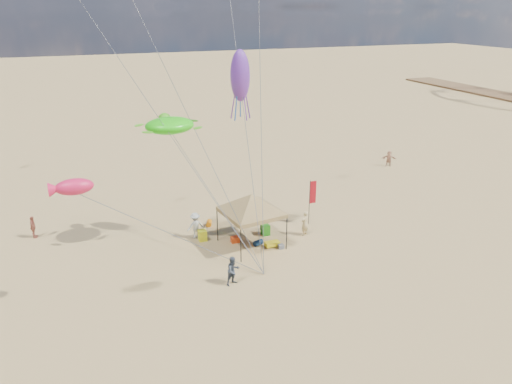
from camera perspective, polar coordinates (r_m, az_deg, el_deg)
ground at (r=26.77m, az=2.37°, el=-10.21°), size 280.00×280.00×0.00m
canopy_tent at (r=28.76m, az=-0.58°, el=-0.52°), size 6.34×6.34×3.95m
feather_flag at (r=32.30m, az=6.73°, el=-0.37°), size 0.49×0.04×3.19m
cooler_red at (r=30.38m, az=-2.51°, el=-5.72°), size 0.54×0.38×0.38m
cooler_blue at (r=33.83m, az=1.64°, el=-2.75°), size 0.54×0.38×0.38m
bag_navy at (r=29.99m, az=0.27°, el=-6.10°), size 0.69×0.54×0.36m
bag_orange at (r=32.74m, az=-5.66°, el=-3.73°), size 0.54×0.69×0.36m
chair_green at (r=31.27m, az=1.14°, el=-4.54°), size 0.50×0.50×0.70m
chair_yellow at (r=30.70m, az=-6.44°, el=-5.20°), size 0.50×0.50×0.70m
crate_grey at (r=29.65m, az=3.01°, el=-6.55°), size 0.34×0.30×0.28m
beach_cart at (r=29.84m, az=1.95°, el=-6.21°), size 0.90×0.50×0.24m
person_near_a at (r=31.15m, az=5.85°, el=-3.75°), size 0.73×0.65×1.68m
person_near_b at (r=25.79m, az=-2.74°, el=-9.41°), size 0.96×0.85×1.64m
person_near_c at (r=30.85m, az=-7.29°, el=-4.01°), size 1.24×0.86×1.75m
person_far_a at (r=33.89m, az=-25.18°, el=-3.84°), size 0.44×0.91×1.50m
person_far_c at (r=46.28m, az=15.65°, el=3.90°), size 1.41×1.06×1.48m
turtle_kite at (r=27.67m, az=-10.32°, el=7.85°), size 3.39×3.06×0.93m
fish_kite at (r=22.48m, az=-20.96°, el=0.59°), size 1.77×1.06×0.74m
squid_kite at (r=27.58m, az=-1.92°, el=13.76°), size 1.14×1.14×2.92m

